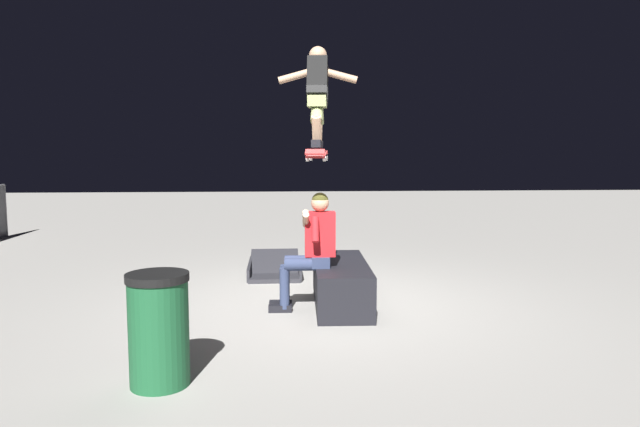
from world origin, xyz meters
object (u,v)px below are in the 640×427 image
(person_sitting_on_ledge, at_px, (310,245))
(skater_airborne, at_px, (318,92))
(skateboard, at_px, (317,154))
(ledge_box_main, at_px, (341,283))
(trash_bin, at_px, (159,329))
(kicker_ramp, at_px, (275,270))

(person_sitting_on_ledge, xyz_separation_m, skater_airborne, (0.06, -0.08, 1.70))
(skateboard, relative_size, skater_airborne, 0.93)
(ledge_box_main, distance_m, skateboard, 1.55)
(ledge_box_main, bearing_deg, trash_bin, 143.85)
(skateboard, xyz_separation_m, skater_airborne, (0.06, -0.01, 0.69))
(person_sitting_on_ledge, distance_m, skater_airborne, 1.70)
(ledge_box_main, bearing_deg, skater_airborne, 116.92)
(ledge_box_main, bearing_deg, kicker_ramp, 25.02)
(skateboard, relative_size, kicker_ramp, 0.86)
(person_sitting_on_ledge, xyz_separation_m, kicker_ramp, (1.91, 0.43, -0.68))
(person_sitting_on_ledge, height_order, skater_airborne, skater_airborne)
(person_sitting_on_ledge, distance_m, kicker_ramp, 2.07)
(trash_bin, bearing_deg, person_sitting_on_ledge, -31.91)
(person_sitting_on_ledge, bearing_deg, trash_bin, 148.09)
(ledge_box_main, distance_m, skater_airborne, 2.22)
(skater_airborne, bearing_deg, skateboard, 173.17)
(ledge_box_main, xyz_separation_m, person_sitting_on_ledge, (-0.20, 0.37, 0.49))
(kicker_ramp, distance_m, trash_bin, 4.04)
(kicker_ramp, bearing_deg, trash_bin, 168.04)
(person_sitting_on_ledge, relative_size, kicker_ramp, 1.10)
(skateboard, distance_m, kicker_ramp, 2.60)
(ledge_box_main, height_order, kicker_ramp, ledge_box_main)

